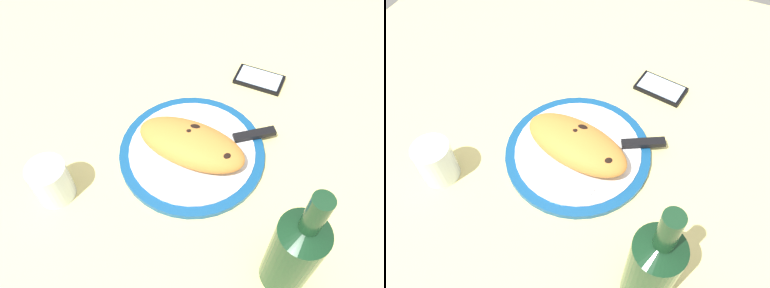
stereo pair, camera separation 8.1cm
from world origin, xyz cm
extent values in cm
cube|color=#E5D684|center=(0.00, 0.00, -1.50)|extent=(150.00, 150.00, 3.00)
cylinder|color=navy|center=(0.00, 0.00, 0.64)|extent=(31.54, 31.54, 1.28)
cylinder|color=white|center=(0.00, 0.00, 1.43)|extent=(27.33, 27.33, 0.30)
ellipsoid|color=orange|center=(-0.04, -0.77, 4.58)|extent=(25.33, 15.35, 6.00)
ellipsoid|color=black|center=(0.06, 1.62, 6.90)|extent=(3.44, 3.04, 1.00)
ellipsoid|color=black|center=(-0.74, 0.29, 7.09)|extent=(3.42, 3.25, 0.96)
ellipsoid|color=black|center=(7.72, -3.06, 6.41)|extent=(2.62, 2.37, 0.76)
cube|color=silver|center=(-3.52, -6.40, 1.78)|extent=(13.63, 3.89, 0.40)
cube|color=silver|center=(5.15, -8.34, 1.78)|extent=(4.38, 3.02, 0.40)
cube|color=silver|center=(2.42, 1.71, 1.78)|extent=(12.24, 7.64, 0.40)
cube|color=black|center=(12.36, 7.11, 2.18)|extent=(9.36, 6.32, 1.20)
cube|color=black|center=(10.67, 26.34, 0.50)|extent=(12.85, 8.59, 1.00)
cube|color=silver|center=(10.67, 26.34, 1.08)|extent=(11.27, 7.36, 0.16)
cylinder|color=silver|center=(-23.94, -16.53, 4.58)|extent=(7.50, 7.50, 9.16)
cylinder|color=silver|center=(-23.94, -16.53, 2.94)|extent=(6.90, 6.90, 5.49)
cylinder|color=#14381E|center=(22.18, -21.35, 9.00)|extent=(7.98, 7.98, 18.00)
cone|color=#14381E|center=(22.18, -21.35, 19.00)|extent=(7.98, 7.98, 2.00)
cylinder|color=#14381E|center=(22.18, -21.35, 23.81)|extent=(3.03, 3.03, 7.64)
camera|label=1|loc=(12.42, -46.77, 68.54)|focal=35.78mm
camera|label=2|loc=(20.04, -44.05, 68.54)|focal=35.78mm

